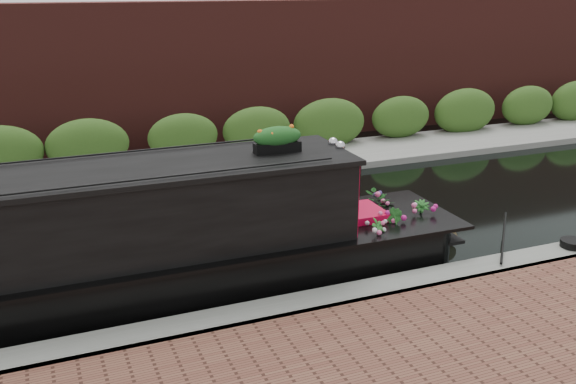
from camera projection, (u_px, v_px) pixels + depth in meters
name	position (u px, v px, depth m)	size (l,w,h in m)	color
ground	(246.00, 234.00, 12.07)	(80.00, 80.00, 0.00)	black
near_bank_coping	(320.00, 314.00, 9.17)	(40.00, 0.60, 0.50)	slate
far_bank_path	(191.00, 174.00, 15.75)	(40.00, 2.40, 0.34)	gray
far_hedge	(182.00, 165.00, 16.54)	(40.00, 1.10, 2.80)	#33571D
far_brick_wall	(165.00, 147.00, 18.39)	(40.00, 1.00, 8.00)	#501F1B
narrowboat	(97.00, 254.00, 9.25)	(11.15, 2.13, 2.63)	black
rope_fender	(444.00, 235.00, 11.63)	(0.29, 0.29, 0.39)	olive
coiled_mooring_rope	(573.00, 243.00, 10.82)	(0.42, 0.42, 0.12)	black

